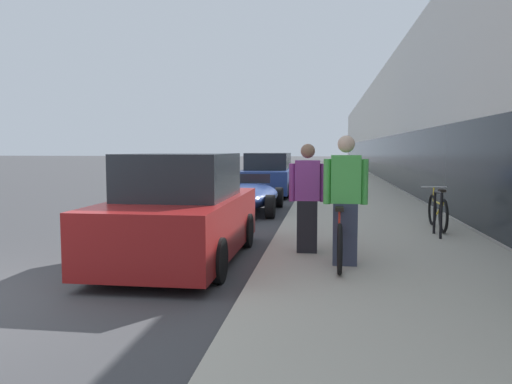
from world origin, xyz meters
TOP-DOWN VIEW (x-y plane):
  - sidewalk_slab at (5.24, 21.00)m, footprint 3.87×70.00m
  - storefront_facade at (12.21, 29.00)m, footprint 10.01×70.00m
  - tandem_bicycle at (4.43, 2.46)m, footprint 0.52×2.54m
  - person_rider at (4.52, 2.14)m, footprint 0.62×0.24m
  - person_bystander at (3.96, 2.92)m, footprint 0.58×0.23m
  - bike_rack_hoop at (6.32, 4.69)m, footprint 0.05×0.60m
  - cruiser_bike_nearest at (6.51, 5.57)m, footprint 0.52×1.68m
  - parked_sedan_curbside at (2.02, 2.54)m, footprint 1.84×4.02m
  - vintage_roadster_curbside at (2.10, 8.63)m, footprint 1.78×4.14m
  - parked_sedan_far at (2.08, 14.03)m, footprint 1.89×4.72m

SIDE VIEW (x-z plane):
  - sidewalk_slab at x=5.24m, z-range 0.00..0.12m
  - vintage_roadster_curbside at x=2.10m, z-range -0.07..0.96m
  - cruiser_bike_nearest at x=6.51m, z-range 0.05..0.90m
  - tandem_bicycle at x=4.43m, z-range 0.06..0.91m
  - bike_rack_hoop at x=6.32m, z-range 0.21..1.05m
  - parked_sedan_far at x=2.08m, z-range -0.07..1.51m
  - parked_sedan_curbside at x=2.02m, z-range -0.09..1.59m
  - person_bystander at x=3.96m, z-range 0.12..1.83m
  - person_rider at x=4.52m, z-range 0.12..1.94m
  - storefront_facade at x=12.21m, z-range -0.01..6.07m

